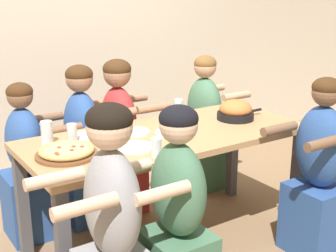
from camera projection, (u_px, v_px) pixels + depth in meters
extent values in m
plane|color=#896B4C|center=(168.00, 242.00, 3.26)|extent=(18.00, 18.00, 0.00)
cube|color=tan|center=(168.00, 136.00, 3.04)|extent=(1.87, 0.81, 0.04)
cube|color=#4C4C51|center=(297.00, 180.00, 3.34)|extent=(0.07, 0.07, 0.75)
cube|color=#4C4C51|center=(23.00, 205.00, 2.96)|extent=(0.07, 0.07, 0.75)
cube|color=#4C4C51|center=(232.00, 153.00, 3.90)|extent=(0.07, 0.07, 0.75)
cylinder|color=brown|center=(67.00, 155.00, 2.62)|extent=(0.35, 0.35, 0.02)
torus|color=tan|center=(66.00, 150.00, 2.62)|extent=(0.31, 0.31, 0.03)
cylinder|color=#E5C675|center=(67.00, 151.00, 2.62)|extent=(0.27, 0.27, 0.03)
cylinder|color=#C6422D|center=(57.00, 154.00, 2.52)|extent=(0.02, 0.02, 0.01)
cylinder|color=#C6422D|center=(73.00, 146.00, 2.65)|extent=(0.02, 0.02, 0.01)
cylinder|color=#C6422D|center=(56.00, 153.00, 2.54)|extent=(0.02, 0.02, 0.01)
cylinder|color=#C6422D|center=(82.00, 146.00, 2.64)|extent=(0.02, 0.02, 0.01)
cylinder|color=#C6422D|center=(72.00, 150.00, 2.59)|extent=(0.02, 0.02, 0.01)
cylinder|color=#C6422D|center=(59.00, 148.00, 2.63)|extent=(0.02, 0.02, 0.01)
cylinder|color=black|center=(235.00, 116.00, 3.35)|extent=(0.26, 0.26, 0.05)
cylinder|color=black|center=(255.00, 110.00, 3.45)|extent=(0.12, 0.02, 0.02)
ellipsoid|color=#C17038|center=(236.00, 109.00, 3.33)|extent=(0.23, 0.23, 0.13)
cylinder|color=white|center=(173.00, 133.00, 3.03)|extent=(0.23, 0.23, 0.01)
cube|color=#B7B7BC|center=(173.00, 131.00, 3.02)|extent=(0.12, 0.13, 0.01)
cylinder|color=white|center=(133.00, 132.00, 3.04)|extent=(0.22, 0.22, 0.01)
cube|color=#B7B7BC|center=(133.00, 131.00, 3.04)|extent=(0.11, 0.12, 0.01)
cylinder|color=white|center=(135.00, 147.00, 2.76)|extent=(0.23, 0.23, 0.01)
cube|color=#B7B7BC|center=(135.00, 146.00, 2.75)|extent=(0.16, 0.06, 0.01)
cylinder|color=white|center=(87.00, 135.00, 2.97)|extent=(0.18, 0.18, 0.01)
cube|color=#B7B7BC|center=(87.00, 134.00, 2.97)|extent=(0.09, 0.11, 0.01)
cylinder|color=silver|center=(110.00, 120.00, 3.14)|extent=(0.06, 0.06, 0.10)
cylinder|color=silver|center=(110.00, 124.00, 3.15)|extent=(0.05, 0.05, 0.06)
cylinder|color=silver|center=(156.00, 147.00, 2.61)|extent=(0.06, 0.06, 0.11)
cylinder|color=black|center=(156.00, 150.00, 2.61)|extent=(0.05, 0.05, 0.07)
cylinder|color=silver|center=(178.00, 108.00, 3.40)|extent=(0.06, 0.06, 0.13)
cylinder|color=silver|center=(178.00, 112.00, 3.41)|extent=(0.06, 0.06, 0.07)
cylinder|color=silver|center=(185.00, 117.00, 3.15)|extent=(0.07, 0.07, 0.14)
cylinder|color=black|center=(185.00, 121.00, 3.16)|extent=(0.06, 0.06, 0.09)
cylinder|color=silver|center=(72.00, 133.00, 2.84)|extent=(0.06, 0.06, 0.12)
cylinder|color=silver|center=(72.00, 137.00, 2.85)|extent=(0.05, 0.05, 0.08)
cylinder|color=silver|center=(47.00, 133.00, 2.81)|extent=(0.07, 0.07, 0.14)
cylinder|color=black|center=(47.00, 136.00, 2.82)|extent=(0.06, 0.06, 0.10)
ellipsoid|color=#477556|center=(178.00, 189.00, 2.37)|extent=(0.24, 0.36, 0.50)
sphere|color=beige|center=(179.00, 125.00, 2.27)|extent=(0.19, 0.19, 0.19)
ellipsoid|color=black|center=(179.00, 118.00, 2.26)|extent=(0.20, 0.20, 0.13)
cylinder|color=beige|center=(162.00, 193.00, 2.09)|extent=(0.28, 0.06, 0.06)
cylinder|color=beige|center=(126.00, 169.00, 2.36)|extent=(0.28, 0.06, 0.06)
cube|color=#2D5193|center=(314.00, 218.00, 3.09)|extent=(0.32, 0.34, 0.47)
ellipsoid|color=#2D5193|center=(321.00, 147.00, 2.95)|extent=(0.24, 0.36, 0.53)
sphere|color=brown|center=(327.00, 92.00, 2.85)|extent=(0.18, 0.18, 0.18)
ellipsoid|color=#422814|center=(327.00, 87.00, 2.84)|extent=(0.18, 0.18, 0.12)
cylinder|color=brown|center=(324.00, 143.00, 2.67)|extent=(0.28, 0.06, 0.06)
cylinder|color=brown|center=(279.00, 129.00, 2.94)|extent=(0.28, 0.06, 0.06)
ellipsoid|color=#99999E|center=(112.00, 204.00, 2.16)|extent=(0.24, 0.36, 0.54)
sphere|color=beige|center=(109.00, 127.00, 2.06)|extent=(0.21, 0.21, 0.21)
ellipsoid|color=black|center=(109.00, 119.00, 2.05)|extent=(0.21, 0.21, 0.15)
cylinder|color=beige|center=(85.00, 207.00, 1.88)|extent=(0.28, 0.06, 0.06)
cylinder|color=beige|center=(55.00, 179.00, 2.16)|extent=(0.28, 0.06, 0.06)
cube|color=#2D5193|center=(85.00, 190.00, 3.52)|extent=(0.32, 0.34, 0.47)
ellipsoid|color=#2D5193|center=(82.00, 127.00, 3.38)|extent=(0.24, 0.36, 0.52)
sphere|color=#9E7051|center=(79.00, 79.00, 3.27)|extent=(0.19, 0.19, 0.19)
ellipsoid|color=#422814|center=(79.00, 74.00, 3.26)|extent=(0.20, 0.20, 0.13)
cylinder|color=#9E7051|center=(97.00, 104.00, 3.59)|extent=(0.28, 0.06, 0.06)
cylinder|color=#9E7051|center=(118.00, 114.00, 3.32)|extent=(0.28, 0.06, 0.06)
cube|color=#2D5193|center=(30.00, 204.00, 3.29)|extent=(0.32, 0.34, 0.47)
ellipsoid|color=#2D5193|center=(24.00, 141.00, 3.16)|extent=(0.24, 0.36, 0.46)
sphere|color=brown|center=(20.00, 96.00, 3.07)|extent=(0.17, 0.17, 0.17)
ellipsoid|color=#422814|center=(19.00, 91.00, 3.06)|extent=(0.17, 0.17, 0.12)
cylinder|color=brown|center=(44.00, 118.00, 3.38)|extent=(0.28, 0.06, 0.06)
cylinder|color=brown|center=(62.00, 130.00, 3.11)|extent=(0.28, 0.06, 0.06)
cube|color=#477556|center=(203.00, 161.00, 4.11)|extent=(0.32, 0.34, 0.47)
ellipsoid|color=#477556|center=(204.00, 107.00, 3.97)|extent=(0.24, 0.36, 0.51)
sphere|color=tan|center=(205.00, 67.00, 3.87)|extent=(0.18, 0.18, 0.18)
ellipsoid|color=brown|center=(205.00, 63.00, 3.87)|extent=(0.19, 0.19, 0.13)
cylinder|color=tan|center=(211.00, 89.00, 4.19)|extent=(0.28, 0.06, 0.06)
cylinder|color=tan|center=(236.00, 96.00, 3.92)|extent=(0.28, 0.06, 0.06)
cube|color=#B22D2D|center=(121.00, 181.00, 3.68)|extent=(0.32, 0.34, 0.47)
ellipsoid|color=#B22D2D|center=(119.00, 121.00, 3.53)|extent=(0.24, 0.36, 0.52)
sphere|color=#9E7051|center=(117.00, 74.00, 3.43)|extent=(0.21, 0.21, 0.21)
ellipsoid|color=#422814|center=(117.00, 69.00, 3.42)|extent=(0.21, 0.21, 0.14)
cylinder|color=#9E7051|center=(131.00, 99.00, 3.75)|extent=(0.28, 0.06, 0.06)
cylinder|color=#9E7051|center=(154.00, 108.00, 3.48)|extent=(0.28, 0.06, 0.06)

